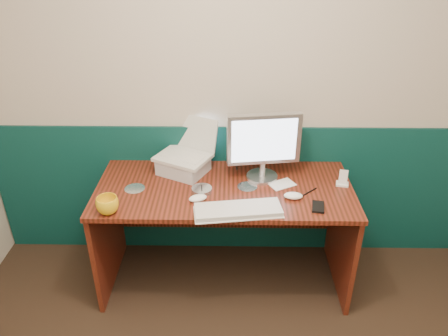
{
  "coord_description": "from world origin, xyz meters",
  "views": [
    {
      "loc": [
        -0.07,
        -0.94,
        2.17
      ],
      "look_at": [
        -0.1,
        1.23,
        0.97
      ],
      "focal_mm": 35.0,
      "sensor_mm": 36.0,
      "label": 1
    }
  ],
  "objects_px": {
    "desk": "(224,235)",
    "keyboard": "(238,211)",
    "mug": "(107,205)",
    "camcorder": "(237,153)",
    "monitor": "(263,146)",
    "laptop": "(182,140)"
  },
  "relations": [
    {
      "from": "keyboard",
      "to": "camcorder",
      "type": "xyz_separation_m",
      "value": [
        -0.0,
        0.54,
        0.09
      ]
    },
    {
      "from": "keyboard",
      "to": "mug",
      "type": "relative_size",
      "value": 3.84
    },
    {
      "from": "desk",
      "to": "keyboard",
      "type": "height_order",
      "value": "keyboard"
    },
    {
      "from": "laptop",
      "to": "mug",
      "type": "xyz_separation_m",
      "value": [
        -0.38,
        -0.47,
        -0.19
      ]
    },
    {
      "from": "mug",
      "to": "camcorder",
      "type": "relative_size",
      "value": 0.6
    },
    {
      "from": "desk",
      "to": "laptop",
      "type": "distance_m",
      "value": 0.69
    },
    {
      "from": "monitor",
      "to": "camcorder",
      "type": "xyz_separation_m",
      "value": [
        -0.16,
        0.14,
        -0.12
      ]
    },
    {
      "from": "laptop",
      "to": "monitor",
      "type": "relative_size",
      "value": 0.72
    },
    {
      "from": "desk",
      "to": "monitor",
      "type": "distance_m",
      "value": 0.66
    },
    {
      "from": "keyboard",
      "to": "mug",
      "type": "bearing_deg",
      "value": 172.83
    },
    {
      "from": "desk",
      "to": "monitor",
      "type": "relative_size",
      "value": 3.5
    },
    {
      "from": "laptop",
      "to": "mug",
      "type": "height_order",
      "value": "laptop"
    },
    {
      "from": "keyboard",
      "to": "camcorder",
      "type": "distance_m",
      "value": 0.54
    },
    {
      "from": "mug",
      "to": "keyboard",
      "type": "bearing_deg",
      "value": 0.77
    },
    {
      "from": "monitor",
      "to": "camcorder",
      "type": "distance_m",
      "value": 0.24
    },
    {
      "from": "desk",
      "to": "camcorder",
      "type": "relative_size",
      "value": 7.48
    },
    {
      "from": "mug",
      "to": "camcorder",
      "type": "height_order",
      "value": "camcorder"
    },
    {
      "from": "desk",
      "to": "keyboard",
      "type": "relative_size",
      "value": 3.27
    },
    {
      "from": "desk",
      "to": "camcorder",
      "type": "distance_m",
      "value": 0.55
    },
    {
      "from": "mug",
      "to": "camcorder",
      "type": "bearing_deg",
      "value": 36.69
    },
    {
      "from": "keyboard",
      "to": "monitor",
      "type": "bearing_deg",
      "value": 60.25
    },
    {
      "from": "keyboard",
      "to": "desk",
      "type": "bearing_deg",
      "value": 98.57
    }
  ]
}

